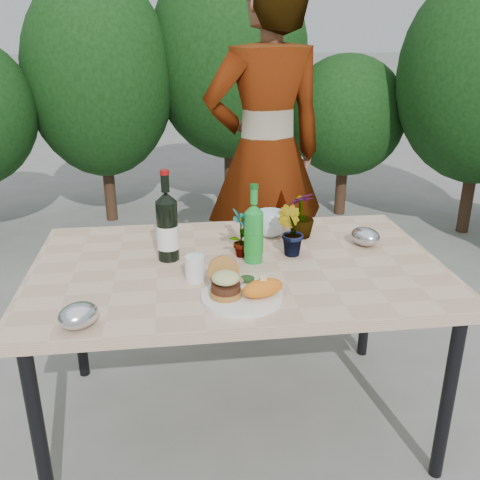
{
  "coord_description": "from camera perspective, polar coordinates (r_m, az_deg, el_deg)",
  "views": [
    {
      "loc": [
        -0.24,
        -1.91,
        1.61
      ],
      "look_at": [
        0.0,
        -0.08,
        0.88
      ],
      "focal_mm": 40.0,
      "sensor_mm": 36.0,
      "label": 1
    }
  ],
  "objects": [
    {
      "name": "plastic_cup",
      "position": [
        1.95,
        -4.83,
        -3.03
      ],
      "size": [
        0.07,
        0.07,
        0.09
      ],
      "primitive_type": "cylinder",
      "color": "white",
      "rests_on": "patio_table"
    },
    {
      "name": "dinner_plate",
      "position": [
        1.83,
        0.21,
        -6.07
      ],
      "size": [
        0.28,
        0.28,
        0.01
      ],
      "primitive_type": "cylinder",
      "color": "white",
      "rests_on": "patio_table"
    },
    {
      "name": "foil_packet_left",
      "position": [
        1.73,
        -16.86,
        -7.71
      ],
      "size": [
        0.17,
        0.17,
        0.08
      ],
      "primitive_type": "ellipsoid",
      "rotation": [
        0.0,
        0.0,
        0.74
      ],
      "color": "silver",
      "rests_on": "patio_table"
    },
    {
      "name": "sweet_potato",
      "position": [
        1.81,
        2.44,
        -5.14
      ],
      "size": [
        0.17,
        0.12,
        0.06
      ],
      "primitive_type": "ellipsoid",
      "rotation": [
        0.0,
        0.0,
        0.35
      ],
      "color": "orange",
      "rests_on": "dinner_plate"
    },
    {
      "name": "person",
      "position": [
        2.98,
        2.77,
        9.02
      ],
      "size": [
        0.79,
        0.6,
        1.93
      ],
      "primitive_type": "imported",
      "rotation": [
        0.0,
        0.0,
        3.36
      ],
      "color": "#96614B",
      "rests_on": "ground"
    },
    {
      "name": "foil_packet_right",
      "position": [
        2.33,
        13.23,
        0.36
      ],
      "size": [
        0.16,
        0.17,
        0.08
      ],
      "primitive_type": "ellipsoid",
      "rotation": [
        0.0,
        0.0,
        2.14
      ],
      "color": "#AFB0B6",
      "rests_on": "patio_table"
    },
    {
      "name": "shrub_hedge",
      "position": [
        3.65,
        -0.69,
        14.21
      ],
      "size": [
        6.83,
        5.07,
        2.28
      ],
      "color": "#382316",
      "rests_on": "ground"
    },
    {
      "name": "blue_bowl",
      "position": [
        2.37,
        3.24,
        1.74
      ],
      "size": [
        0.16,
        0.16,
        0.11
      ],
      "primitive_type": "imported",
      "rotation": [
        0.0,
        0.0,
        0.16
      ],
      "color": "silver",
      "rests_on": "patio_table"
    },
    {
      "name": "burger_stack",
      "position": [
        1.82,
        -1.59,
        -4.41
      ],
      "size": [
        0.11,
        0.16,
        0.11
      ],
      "color": "#B7722D",
      "rests_on": "dinner_plate"
    },
    {
      "name": "seedling_right",
      "position": [
        2.36,
        6.57,
        2.68
      ],
      "size": [
        0.15,
        0.15,
        0.2
      ],
      "primitive_type": "imported",
      "rotation": [
        0.0,
        0.0,
        3.57
      ],
      "color": "#20501B",
      "rests_on": "patio_table"
    },
    {
      "name": "seedling_mid",
      "position": [
        2.16,
        5.38,
        0.94
      ],
      "size": [
        0.14,
        0.14,
        0.2
      ],
      "primitive_type": "imported",
      "rotation": [
        0.0,
        0.0,
        2.42
      ],
      "color": "#2E6121",
      "rests_on": "patio_table"
    },
    {
      "name": "grilled_veg",
      "position": [
        1.91,
        0.36,
        -4.22
      ],
      "size": [
        0.08,
        0.05,
        0.03
      ],
      "color": "olive",
      "rests_on": "dinner_plate"
    },
    {
      "name": "seedling_left",
      "position": [
        2.13,
        0.1,
        0.7
      ],
      "size": [
        0.11,
        0.13,
        0.2
      ],
      "primitive_type": "imported",
      "rotation": [
        0.0,
        0.0,
        1.07
      ],
      "color": "#2C5F20",
      "rests_on": "patio_table"
    },
    {
      "name": "sparkling_water",
      "position": [
        2.08,
        1.47,
        0.65
      ],
      "size": [
        0.08,
        0.08,
        0.32
      ],
      "rotation": [
        0.0,
        0.0,
        0.17
      ],
      "color": "#198D2E",
      "rests_on": "patio_table"
    },
    {
      "name": "patio_table",
      "position": [
        2.13,
        -0.28,
        -3.92
      ],
      "size": [
        1.6,
        1.0,
        0.75
      ],
      "color": "#D6AF8E",
      "rests_on": "ground"
    },
    {
      "name": "wine_bottle",
      "position": [
        2.11,
        -7.75,
        1.33
      ],
      "size": [
        0.09,
        0.09,
        0.36
      ],
      "rotation": [
        0.0,
        0.0,
        0.27
      ],
      "color": "black",
      "rests_on": "patio_table"
    },
    {
      "name": "ground",
      "position": [
        2.5,
        -0.25,
        -18.38
      ],
      "size": [
        80.0,
        80.0,
        0.0
      ],
      "primitive_type": "plane",
      "color": "slate",
      "rests_on": "ground"
    }
  ]
}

